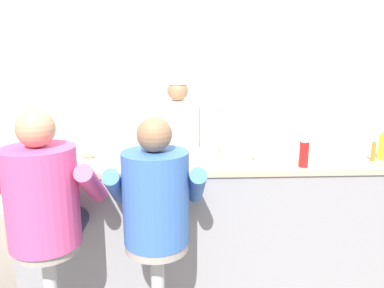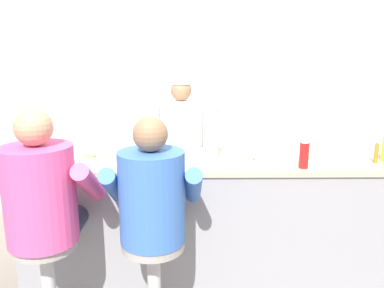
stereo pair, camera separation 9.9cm
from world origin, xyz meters
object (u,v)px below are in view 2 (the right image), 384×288
Objects in this scene: ketchup_bottle_red at (304,153)px; cereal_bowl at (173,157)px; diner_seated_pink at (43,201)px; diner_seated_blue at (153,205)px; coffee_mug_blue at (33,161)px; water_pitcher_clear at (243,151)px; breakfast_plate at (90,157)px; hot_sauce_bottle_orange at (376,153)px; cup_stack_steel at (213,134)px; cook_in_whites_near at (181,145)px.

cereal_bowl is (-0.91, 0.20, -0.08)m from ketchup_bottle_red.
diner_seated_blue is at bearing -0.23° from diner_seated_pink.
water_pitcher_clear is at bearing 2.46° from coffee_mug_blue.
breakfast_plate is (-1.14, 0.13, -0.08)m from water_pitcher_clear.
cup_stack_steel is at bearing 173.55° from hot_sauce_bottle_orange.
water_pitcher_clear is 1.10m from cook_in_whites_near.
hot_sauce_bottle_orange is 2.10m from breakfast_plate.
diner_seated_blue reaches higher than cup_stack_steel.
water_pitcher_clear is 1.15m from breakfast_plate.
ketchup_bottle_red is at bearing -9.42° from breakfast_plate.
diner_seated_pink is 0.89× the size of cook_in_whites_near.
cook_in_whites_near is (1.02, 1.04, -0.13)m from coffee_mug_blue.
diner_seated_pink reaches higher than coffee_mug_blue.
breakfast_plate is 1.09m from cook_in_whites_near.
ketchup_bottle_red is at bearing 20.59° from diner_seated_blue.
hot_sauce_bottle_orange is (0.56, 0.12, -0.04)m from ketchup_bottle_red.
cook_in_whites_near is at bearing 128.03° from ketchup_bottle_red.
cup_stack_steel is at bearing 157.47° from ketchup_bottle_red.
diner_seated_pink is at bearing -142.68° from cereal_bowl.
cup_stack_steel is (-1.17, 0.13, 0.12)m from hot_sauce_bottle_orange.
diner_seated_pink is at bearing -167.22° from ketchup_bottle_red.
cook_in_whites_near is (-0.46, 0.98, -0.19)m from water_pitcher_clear.
hot_sauce_bottle_orange is 1.03× the size of coffee_mug_blue.
diner_seated_pink reaches higher than cup_stack_steel.
cereal_bowl is 0.10× the size of cook_in_whites_near.
diner_seated_pink is at bearing -167.37° from hot_sauce_bottle_orange.
coffee_mug_blue is 0.10× the size of diner_seated_blue.
cup_stack_steel is 0.25× the size of diner_seated_pink.
ketchup_bottle_red is 0.14× the size of cook_in_whites_near.
ketchup_bottle_red is at bearing -1.94° from coffee_mug_blue.
ketchup_bottle_red is 1.42m from cook_in_whites_near.
hot_sauce_bottle_orange is at bearing 12.20° from ketchup_bottle_red.
breakfast_plate is at bearing -128.43° from cook_in_whites_near.
water_pitcher_clear is (-0.40, 0.13, -0.02)m from ketchup_bottle_red.
diner_seated_blue is at bearing -162.32° from hot_sauce_bottle_orange.
water_pitcher_clear is at bearing 162.28° from ketchup_bottle_red.
breakfast_plate is (-2.10, 0.13, -0.06)m from hot_sauce_bottle_orange.
cereal_bowl is at bearing 167.77° from ketchup_bottle_red.
cook_in_whites_near is (0.67, 0.85, -0.11)m from breakfast_plate.
breakfast_plate is at bearing 129.73° from diner_seated_blue.
ketchup_bottle_red is 1.89m from coffee_mug_blue.
cup_stack_steel is 0.81m from diner_seated_blue.
cook_in_whites_near reaches higher than diner_seated_blue.
cup_stack_steel is 0.93m from cook_in_whites_near.
hot_sauce_bottle_orange reaches higher than cereal_bowl.
cup_stack_steel is at bearing 8.50° from coffee_mug_blue.
hot_sauce_bottle_orange is at bearing 17.68° from diner_seated_blue.
diner_seated_blue is at bearing -50.27° from breakfast_plate.
coffee_mug_blue is (-0.35, -0.19, 0.03)m from breakfast_plate.
cook_in_whites_near reaches higher than water_pitcher_clear.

